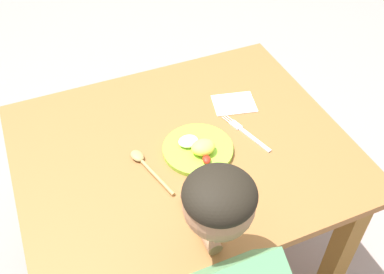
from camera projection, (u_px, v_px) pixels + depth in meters
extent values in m
plane|color=gray|center=(185.00, 255.00, 1.99)|extent=(8.00, 8.00, 0.00)
cube|color=#925D30|center=(183.00, 150.00, 1.52)|extent=(1.10, 0.91, 0.03)
cube|color=brown|center=(342.00, 248.00, 1.64)|extent=(0.07, 0.07, 0.66)
cube|color=brown|center=(46.00, 178.00, 1.88)|extent=(0.07, 0.07, 0.66)
cube|color=brown|center=(245.00, 120.00, 2.14)|extent=(0.07, 0.07, 0.66)
cylinder|color=#93D237|center=(198.00, 149.00, 1.49)|extent=(0.23, 0.23, 0.02)
ellipsoid|color=#EEE551|center=(203.00, 147.00, 1.46)|extent=(0.08, 0.07, 0.04)
ellipsoid|color=red|center=(207.00, 159.00, 1.43)|extent=(0.04, 0.04, 0.02)
ellipsoid|color=white|center=(188.00, 141.00, 1.49)|extent=(0.07, 0.06, 0.02)
cube|color=silver|center=(255.00, 140.00, 1.53)|extent=(0.05, 0.14, 0.01)
cube|color=silver|center=(236.00, 125.00, 1.58)|extent=(0.04, 0.05, 0.01)
cylinder|color=silver|center=(229.00, 118.00, 1.61)|extent=(0.01, 0.04, 0.00)
cylinder|color=silver|center=(228.00, 119.00, 1.61)|extent=(0.01, 0.04, 0.00)
cylinder|color=silver|center=(226.00, 120.00, 1.60)|extent=(0.01, 0.04, 0.00)
cylinder|color=#AB8950|center=(157.00, 177.00, 1.41)|extent=(0.06, 0.17, 0.01)
ellipsoid|color=#AB8950|center=(137.00, 156.00, 1.47)|extent=(0.05, 0.06, 0.02)
cylinder|color=silver|center=(219.00, 191.00, 1.31)|extent=(0.08, 0.08, 0.10)
sphere|color=#9E7051|center=(219.00, 205.00, 1.06)|extent=(0.18, 0.18, 0.18)
ellipsoid|color=black|center=(220.00, 194.00, 1.04)|extent=(0.18, 0.18, 0.10)
cylinder|color=#9E7051|center=(200.00, 221.00, 1.27)|extent=(0.04, 0.21, 0.04)
cube|color=white|center=(234.00, 104.00, 1.67)|extent=(0.18, 0.15, 0.00)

